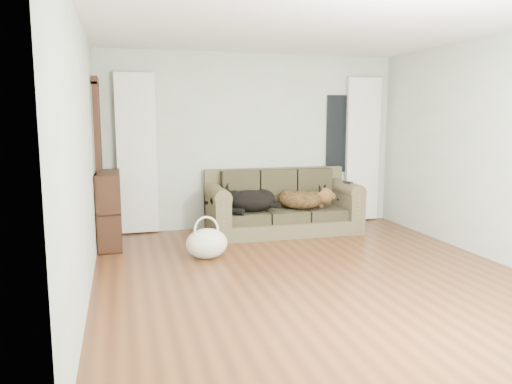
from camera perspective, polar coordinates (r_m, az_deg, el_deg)
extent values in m
plane|color=#4B2917|center=(5.44, 6.32, -9.36)|extent=(5.00, 5.00, 0.00)
plane|color=white|center=(5.25, 6.82, 18.72)|extent=(5.00, 5.00, 0.00)
cube|color=#BABFB9|center=(7.56, -0.48, 5.81)|extent=(4.50, 0.04, 2.60)
cube|color=#BABFB9|center=(4.83, -19.15, 3.70)|extent=(0.04, 5.00, 2.60)
cube|color=#BABFB9|center=(6.37, 25.79, 4.41)|extent=(0.04, 5.00, 2.60)
cube|color=white|center=(7.25, -13.46, 4.26)|extent=(0.55, 0.08, 2.25)
cube|color=white|center=(8.14, 12.07, 4.76)|extent=(0.55, 0.08, 2.25)
cube|color=black|center=(8.02, 9.72, 6.56)|extent=(0.50, 0.03, 1.20)
cube|color=black|center=(6.89, -17.50, 3.04)|extent=(0.07, 0.60, 2.10)
cube|color=#4D4429|center=(7.25, 3.12, -1.10)|extent=(2.16, 0.93, 0.88)
ellipsoid|color=black|center=(7.01, -1.02, -1.18)|extent=(0.85, 0.70, 0.31)
ellipsoid|color=black|center=(7.22, 5.34, -0.83)|extent=(0.81, 0.77, 0.29)
cube|color=black|center=(7.37, 10.46, 1.14)|extent=(0.08, 0.18, 0.02)
ellipsoid|color=beige|center=(5.98, -5.65, -6.08)|extent=(0.51, 0.41, 0.36)
cube|color=black|center=(6.67, -16.44, -1.86)|extent=(0.31, 0.79, 0.98)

